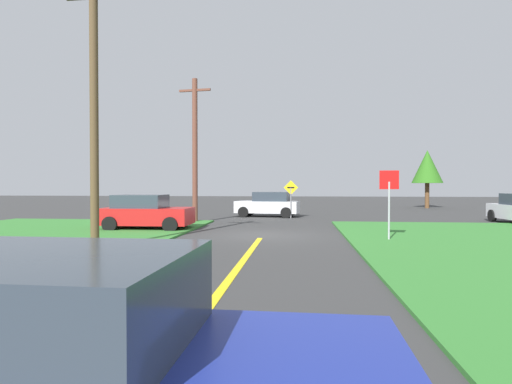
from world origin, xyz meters
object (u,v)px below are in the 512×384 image
(car_behind_on_main_road, at_px, (42,378))
(utility_pole_near, at_px, (94,108))
(oak_tree_left, at_px, (427,167))
(parked_car_near_building, at_px, (146,212))
(direction_sign, at_px, (291,195))
(stop_sign, at_px, (389,192))
(utility_pole_mid, at_px, (195,149))
(car_approaching_junction, at_px, (268,204))

(car_behind_on_main_road, height_order, utility_pole_near, utility_pole_near)
(utility_pole_near, bearing_deg, oak_tree_left, 55.97)
(car_behind_on_main_road, relative_size, utility_pole_near, 0.53)
(parked_car_near_building, relative_size, direction_sign, 1.71)
(stop_sign, distance_m, utility_pole_mid, 11.49)
(parked_car_near_building, xyz_separation_m, utility_pole_mid, (1.34, 3.86, 3.28))
(car_behind_on_main_road, bearing_deg, utility_pole_mid, 102.68)
(stop_sign, height_order, direction_sign, stop_sign)
(stop_sign, relative_size, direction_sign, 1.10)
(utility_pole_mid, bearing_deg, parked_car_near_building, -109.20)
(direction_sign, bearing_deg, parked_car_near_building, -131.34)
(utility_pole_near, distance_m, oak_tree_left, 31.75)
(car_approaching_junction, relative_size, car_behind_on_main_road, 0.94)
(utility_pole_near, xyz_separation_m, utility_pole_mid, (0.62, 10.04, -0.36))
(stop_sign, xyz_separation_m, car_behind_on_main_road, (-4.92, -13.03, -1.00))
(stop_sign, height_order, parked_car_near_building, stop_sign)
(parked_car_near_building, relative_size, utility_pole_near, 0.47)
(utility_pole_mid, bearing_deg, direction_sign, 34.54)
(car_behind_on_main_road, distance_m, utility_pole_near, 11.44)
(direction_sign, bearing_deg, utility_pole_mid, -145.46)
(car_approaching_junction, bearing_deg, stop_sign, 122.38)
(stop_sign, distance_m, oak_tree_left, 24.52)
(utility_pole_mid, bearing_deg, car_approaching_junction, 51.73)
(parked_car_near_building, xyz_separation_m, utility_pole_near, (0.73, -6.19, 3.64))
(stop_sign, xyz_separation_m, utility_pole_mid, (-8.99, 6.79, 2.27))
(utility_pole_near, xyz_separation_m, oak_tree_left, (17.77, 26.30, -0.74))
(car_behind_on_main_road, xyz_separation_m, utility_pole_mid, (-4.08, 19.82, 3.27))
(parked_car_near_building, relative_size, utility_pole_mid, 0.51)
(parked_car_near_building, relative_size, oak_tree_left, 0.78)
(direction_sign, bearing_deg, car_behind_on_main_road, -92.74)
(stop_sign, xyz_separation_m, parked_car_near_building, (-10.34, 2.93, -1.00))
(car_approaching_junction, relative_size, oak_tree_left, 0.82)
(utility_pole_near, relative_size, utility_pole_mid, 1.08)
(car_behind_on_main_road, distance_m, utility_pole_mid, 20.50)
(direction_sign, height_order, oak_tree_left, oak_tree_left)
(utility_pole_mid, bearing_deg, car_behind_on_main_road, -78.38)
(oak_tree_left, bearing_deg, direction_sign, -133.30)
(direction_sign, xyz_separation_m, oak_tree_left, (11.95, 12.68, 2.23))
(parked_car_near_building, distance_m, direction_sign, 9.92)
(stop_sign, height_order, car_behind_on_main_road, stop_sign)
(car_behind_on_main_road, bearing_deg, stop_sign, 70.39)
(stop_sign, height_order, utility_pole_mid, utility_pole_mid)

